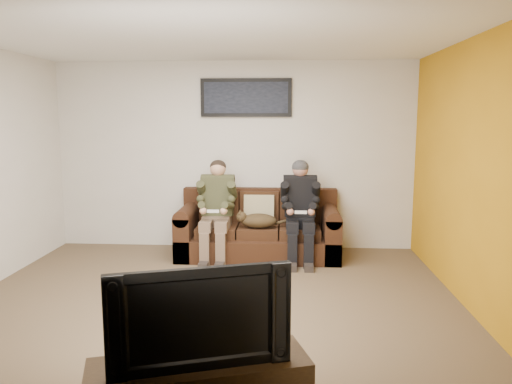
# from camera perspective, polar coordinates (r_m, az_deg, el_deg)

# --- Properties ---
(floor) EXTENTS (5.00, 5.00, 0.00)m
(floor) POSITION_cam_1_polar(r_m,az_deg,el_deg) (5.10, -5.11, -12.65)
(floor) COLOR brown
(floor) RESTS_ON ground
(ceiling) EXTENTS (5.00, 5.00, 0.00)m
(ceiling) POSITION_cam_1_polar(r_m,az_deg,el_deg) (4.81, -5.54, 17.60)
(ceiling) COLOR silver
(ceiling) RESTS_ON ground
(wall_back) EXTENTS (5.00, 0.00, 5.00)m
(wall_back) POSITION_cam_1_polar(r_m,az_deg,el_deg) (7.00, -2.49, 4.15)
(wall_back) COLOR beige
(wall_back) RESTS_ON ground
(wall_front) EXTENTS (5.00, 0.00, 5.00)m
(wall_front) POSITION_cam_1_polar(r_m,az_deg,el_deg) (2.61, -12.91, -3.73)
(wall_front) COLOR beige
(wall_front) RESTS_ON ground
(wall_right) EXTENTS (0.00, 4.50, 4.50)m
(wall_right) POSITION_cam_1_polar(r_m,az_deg,el_deg) (5.04, 24.01, 1.65)
(wall_right) COLOR beige
(wall_right) RESTS_ON ground
(accent_wall_right) EXTENTS (0.00, 4.50, 4.50)m
(accent_wall_right) POSITION_cam_1_polar(r_m,az_deg,el_deg) (5.04, 23.91, 1.66)
(accent_wall_right) COLOR #C08413
(accent_wall_right) RESTS_ON ground
(sofa) EXTENTS (2.11, 0.91, 0.86)m
(sofa) POSITION_cam_1_polar(r_m,az_deg,el_deg) (6.71, 0.33, -4.47)
(sofa) COLOR #321B0F
(sofa) RESTS_ON ground
(throw_pillow) EXTENTS (0.40, 0.19, 0.40)m
(throw_pillow) POSITION_cam_1_polar(r_m,az_deg,el_deg) (6.68, 0.35, -1.99)
(throw_pillow) COLOR tan
(throw_pillow) RESTS_ON sofa
(throw_blanket) EXTENTS (0.43, 0.21, 0.08)m
(throw_blanket) POSITION_cam_1_polar(r_m,az_deg,el_deg) (6.93, -4.82, 0.45)
(throw_blanket) COLOR #9A9671
(throw_blanket) RESTS_ON sofa
(person_left) EXTENTS (0.51, 0.87, 1.28)m
(person_left) POSITION_cam_1_polar(r_m,az_deg,el_deg) (6.51, -4.53, -1.41)
(person_left) COLOR brown
(person_left) RESTS_ON sofa
(person_right) EXTENTS (0.51, 0.86, 1.29)m
(person_right) POSITION_cam_1_polar(r_m,az_deg,el_deg) (6.45, 5.07, -1.48)
(person_right) COLOR black
(person_right) RESTS_ON sofa
(cat) EXTENTS (0.66, 0.26, 0.24)m
(cat) POSITION_cam_1_polar(r_m,az_deg,el_deg) (6.42, 0.15, -3.27)
(cat) COLOR #4A371D
(cat) RESTS_ON sofa
(framed_poster) EXTENTS (1.25, 0.05, 0.52)m
(framed_poster) POSITION_cam_1_polar(r_m,az_deg,el_deg) (6.94, -1.15, 10.73)
(framed_poster) COLOR black
(framed_poster) RESTS_ON wall_back
(television) EXTENTS (1.04, 0.45, 0.61)m
(television) POSITION_cam_1_polar(r_m,az_deg,el_deg) (3.01, -6.63, -13.55)
(television) COLOR black
(television) RESTS_ON tv_stand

